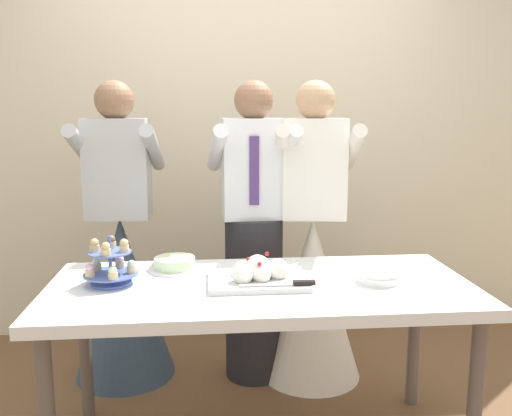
{
  "coord_description": "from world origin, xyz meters",
  "views": [
    {
      "loc": [
        -0.22,
        -2.22,
        1.5
      ],
      "look_at": [
        -0.01,
        0.15,
        1.07
      ],
      "focal_mm": 38.33,
      "sensor_mm": 36.0,
      "label": 1
    }
  ],
  "objects": [
    {
      "name": "round_cake",
      "position": [
        -0.38,
        0.23,
        0.8
      ],
      "size": [
        0.24,
        0.24,
        0.06
      ],
      "color": "white",
      "rests_on": "dessert_table"
    },
    {
      "name": "cupcake_stand",
      "position": [
        -0.63,
        0.05,
        0.86
      ],
      "size": [
        0.23,
        0.23,
        0.21
      ],
      "color": "#4C66B2",
      "rests_on": "dessert_table"
    },
    {
      "name": "person_guest",
      "position": [
        -0.7,
        0.78,
        0.58
      ],
      "size": [
        0.56,
        0.56,
        1.66
      ],
      "color": "#334760",
      "rests_on": "ground_plane"
    },
    {
      "name": "person_bride",
      "position": [
        0.36,
        0.68,
        0.58
      ],
      "size": [
        0.56,
        0.56,
        1.66
      ],
      "color": "white",
      "rests_on": "ground_plane"
    },
    {
      "name": "main_cake_tray",
      "position": [
        -0.01,
        0.0,
        0.81
      ],
      "size": [
        0.44,
        0.31,
        0.13
      ],
      "color": "silver",
      "rests_on": "dessert_table"
    },
    {
      "name": "plate_stack",
      "position": [
        0.51,
        -0.03,
        0.8
      ],
      "size": [
        0.18,
        0.18,
        0.05
      ],
      "color": "white",
      "rests_on": "dessert_table"
    },
    {
      "name": "rear_wall",
      "position": [
        0.0,
        1.46,
        1.45
      ],
      "size": [
        5.2,
        0.1,
        2.9
      ],
      "primitive_type": "cube",
      "color": "beige",
      "rests_on": "ground_plane"
    },
    {
      "name": "person_groom",
      "position": [
        0.03,
        0.71,
        0.75
      ],
      "size": [
        0.49,
        0.51,
        1.66
      ],
      "color": "#232328",
      "rests_on": "ground_plane"
    },
    {
      "name": "dessert_table",
      "position": [
        0.0,
        0.0,
        0.7
      ],
      "size": [
        1.8,
        0.8,
        0.78
      ],
      "color": "silver",
      "rests_on": "ground_plane"
    }
  ]
}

